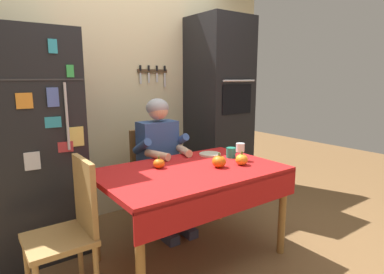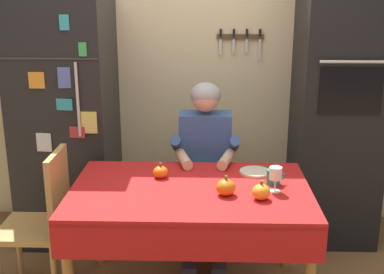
{
  "view_description": "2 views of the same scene",
  "coord_description": "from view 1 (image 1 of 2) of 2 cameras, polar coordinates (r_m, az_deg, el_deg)",
  "views": [
    {
      "loc": [
        -1.38,
        -1.83,
        1.44
      ],
      "look_at": [
        0.1,
        0.22,
        0.96
      ],
      "focal_mm": 29.79,
      "sensor_mm": 36.0,
      "label": 1
    },
    {
      "loc": [
        0.09,
        -2.62,
        1.86
      ],
      "look_at": [
        0.01,
        0.16,
        1.03
      ],
      "focal_mm": 46.88,
      "sensor_mm": 36.0,
      "label": 2
    }
  ],
  "objects": [
    {
      "name": "ground_plane",
      "position": [
        2.71,
        1.08,
        -21.41
      ],
      "size": [
        10.0,
        10.0,
        0.0
      ],
      "primitive_type": "plane",
      "color": "brown",
      "rests_on": "ground"
    },
    {
      "name": "back_wall_assembly",
      "position": [
        3.49,
        -11.77,
        8.2
      ],
      "size": [
        3.7,
        0.13,
        2.6
      ],
      "color": "beige",
      "rests_on": "ground"
    },
    {
      "name": "refrigerator",
      "position": [
        2.87,
        -26.58,
        -1.24
      ],
      "size": [
        0.68,
        0.71,
        1.8
      ],
      "color": "black",
      "rests_on": "ground"
    },
    {
      "name": "wall_oven",
      "position": [
        3.75,
        4.78,
        4.72
      ],
      "size": [
        0.6,
        0.64,
        2.1
      ],
      "color": "black",
      "rests_on": "ground"
    },
    {
      "name": "dining_table",
      "position": [
        2.48,
        0.06,
        -7.67
      ],
      "size": [
        1.4,
        0.9,
        0.74
      ],
      "color": "#9E6B33",
      "rests_on": "ground"
    },
    {
      "name": "chair_behind_person",
      "position": [
        3.21,
        -7.14,
        -6.19
      ],
      "size": [
        0.4,
        0.4,
        0.93
      ],
      "color": "brown",
      "rests_on": "ground"
    },
    {
      "name": "seated_person",
      "position": [
        2.99,
        -5.49,
        -2.91
      ],
      "size": [
        0.47,
        0.55,
        1.25
      ],
      "color": "#38384C",
      "rests_on": "ground"
    },
    {
      "name": "chair_left_side",
      "position": [
        2.24,
        -20.87,
        -14.45
      ],
      "size": [
        0.4,
        0.4,
        0.93
      ],
      "color": "tan",
      "rests_on": "ground"
    },
    {
      "name": "coffee_mug",
      "position": [
        2.82,
        7.0,
        -2.78
      ],
      "size": [
        0.11,
        0.08,
        0.09
      ],
      "color": "#237F66",
      "rests_on": "dining_table"
    },
    {
      "name": "wine_glass",
      "position": [
        2.72,
        8.63,
        -2.0
      ],
      "size": [
        0.07,
        0.07,
        0.15
      ],
      "color": "white",
      "rests_on": "dining_table"
    },
    {
      "name": "pumpkin_large",
      "position": [
        2.49,
        -5.92,
        -4.72
      ],
      "size": [
        0.09,
        0.09,
        0.1
      ],
      "color": "orange",
      "rests_on": "dining_table"
    },
    {
      "name": "pumpkin_medium",
      "position": [
        2.51,
        4.8,
        -4.38
      ],
      "size": [
        0.11,
        0.11,
        0.12
      ],
      "color": "orange",
      "rests_on": "dining_table"
    },
    {
      "name": "pumpkin_small",
      "position": [
        2.59,
        8.88,
        -4.02
      ],
      "size": [
        0.1,
        0.1,
        0.11
      ],
      "color": "orange",
      "rests_on": "dining_table"
    },
    {
      "name": "serving_tray",
      "position": [
        2.9,
        3.25,
        -3.08
      ],
      "size": [
        0.2,
        0.2,
        0.02
      ],
      "primitive_type": "cylinder",
      "color": "beige",
      "rests_on": "dining_table"
    }
  ]
}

